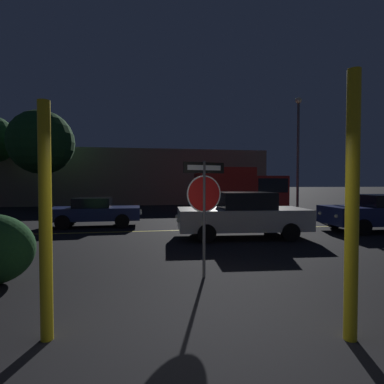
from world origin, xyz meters
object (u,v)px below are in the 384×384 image
(passing_car_2, at_px, (95,212))
(delivery_truck, at_px, (241,189))
(stop_sign, at_px, (204,195))
(passing_car_3, at_px, (243,215))
(yellow_pole_left, at_px, (45,221))
(yellow_pole_right, at_px, (352,206))
(passing_car_4, at_px, (380,213))
(tree_0, at_px, (41,142))
(street_lamp, at_px, (298,143))

(passing_car_2, xyz_separation_m, delivery_truck, (8.13, 4.24, 0.89))
(stop_sign, height_order, passing_car_3, stop_sign)
(yellow_pole_left, relative_size, passing_car_2, 0.73)
(passing_car_3, xyz_separation_m, delivery_truck, (2.60, 7.83, 0.76))
(yellow_pole_right, height_order, passing_car_4, yellow_pole_right)
(tree_0, bearing_deg, stop_sign, -63.43)
(yellow_pole_right, height_order, passing_car_2, yellow_pole_right)
(passing_car_4, bearing_deg, passing_car_3, 97.80)
(yellow_pole_left, height_order, yellow_pole_right, yellow_pole_right)
(delivery_truck, relative_size, street_lamp, 0.74)
(stop_sign, distance_m, street_lamp, 15.31)
(stop_sign, bearing_deg, delivery_truck, 55.14)
(passing_car_2, bearing_deg, street_lamp, 109.63)
(passing_car_2, distance_m, tree_0, 10.21)
(yellow_pole_left, distance_m, tree_0, 19.08)
(stop_sign, xyz_separation_m, passing_car_2, (-3.27, 7.77, -1.01))
(passing_car_3, bearing_deg, stop_sign, 156.01)
(delivery_truck, xyz_separation_m, street_lamp, (3.92, 0.19, 2.99))
(yellow_pole_right, xyz_separation_m, delivery_truck, (3.60, 14.66, -0.09))
(passing_car_2, bearing_deg, delivery_truck, 116.97)
(yellow_pole_right, relative_size, street_lamp, 0.44)
(passing_car_2, height_order, delivery_truck, delivery_truck)
(yellow_pole_left, distance_m, passing_car_4, 12.34)
(passing_car_2, relative_size, street_lamp, 0.53)
(passing_car_4, bearing_deg, yellow_pole_left, 126.56)
(yellow_pole_left, bearing_deg, passing_car_2, 95.23)
(passing_car_3, xyz_separation_m, tree_0, (-10.21, 11.73, 3.88))
(passing_car_4, xyz_separation_m, delivery_truck, (-3.18, 7.47, 0.81))
(delivery_truck, height_order, tree_0, tree_0)
(yellow_pole_left, bearing_deg, passing_car_3, 53.39)
(stop_sign, distance_m, passing_car_4, 9.28)
(stop_sign, bearing_deg, passing_car_2, 99.97)
(stop_sign, height_order, street_lamp, street_lamp)
(passing_car_3, relative_size, tree_0, 0.68)
(passing_car_3, bearing_deg, yellow_pole_right, 176.05)
(passing_car_4, height_order, tree_0, tree_0)
(delivery_truck, bearing_deg, yellow_pole_left, -26.43)
(delivery_truck, bearing_deg, yellow_pole_right, -13.03)
(stop_sign, relative_size, yellow_pole_right, 0.72)
(yellow_pole_right, bearing_deg, yellow_pole_left, 170.55)
(yellow_pole_right, xyz_separation_m, passing_car_4, (6.78, 7.19, -0.89))
(passing_car_4, bearing_deg, tree_0, 58.82)
(passing_car_4, distance_m, delivery_truck, 8.16)
(stop_sign, height_order, passing_car_2, stop_sign)
(yellow_pole_right, relative_size, passing_car_4, 0.74)
(yellow_pole_left, xyz_separation_m, street_lamp, (11.15, 14.26, 3.09))
(stop_sign, height_order, yellow_pole_right, yellow_pole_right)
(stop_sign, relative_size, passing_car_3, 0.50)
(yellow_pole_left, distance_m, delivery_truck, 15.81)
(delivery_truck, bearing_deg, passing_car_2, -61.70)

